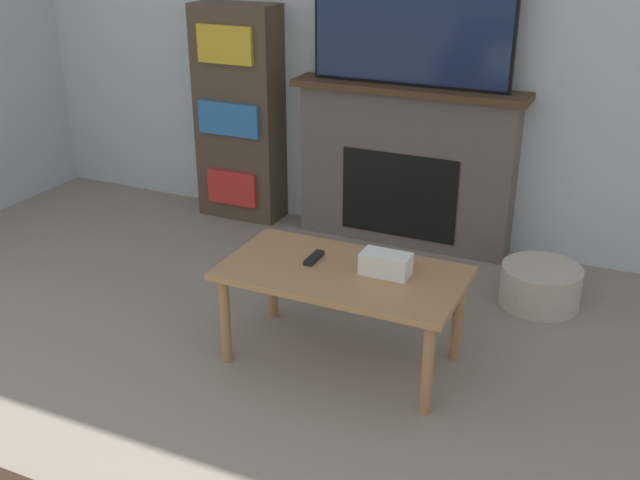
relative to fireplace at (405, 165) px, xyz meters
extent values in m
cube|color=silver|center=(0.18, 0.14, 0.84)|extent=(6.94, 0.06, 2.70)
cube|color=#605651|center=(0.00, 0.00, -0.02)|extent=(1.35, 0.22, 0.97)
cube|color=black|center=(0.00, -0.11, -0.16)|extent=(0.74, 0.01, 0.53)
cube|color=#4C331E|center=(0.00, -0.02, 0.48)|extent=(1.45, 0.28, 0.04)
cube|color=black|center=(0.00, -0.02, 0.86)|extent=(1.21, 0.03, 0.72)
cube|color=#19284C|center=(0.00, -0.03, 0.86)|extent=(1.18, 0.01, 0.68)
cube|color=#A87A4C|center=(0.20, -1.46, -0.06)|extent=(1.10, 0.59, 0.03)
cylinder|color=#A87A4C|center=(-0.29, -1.70, -0.29)|extent=(0.05, 0.05, 0.44)
cylinder|color=#A87A4C|center=(0.68, -1.70, -0.29)|extent=(0.05, 0.05, 0.44)
cylinder|color=#A87A4C|center=(-0.29, -1.22, -0.29)|extent=(0.05, 0.05, 0.44)
cylinder|color=#A87A4C|center=(0.68, -1.22, -0.29)|extent=(0.05, 0.05, 0.44)
cube|color=white|center=(0.39, -1.41, 0.01)|extent=(0.22, 0.12, 0.10)
cube|color=black|center=(0.03, -1.42, -0.03)|extent=(0.04, 0.15, 0.02)
cube|color=#4C3D2D|center=(-1.17, -0.02, 0.21)|extent=(0.57, 0.26, 1.43)
cube|color=red|center=(-1.17, -0.16, -0.27)|extent=(0.37, 0.03, 0.23)
cube|color=#2D70B7|center=(-1.17, -0.16, 0.21)|extent=(0.44, 0.03, 0.22)
cube|color=gold|center=(-1.17, -0.16, 0.68)|extent=(0.39, 0.03, 0.24)
cylinder|color=#BCB29E|center=(0.96, -0.51, -0.40)|extent=(0.43, 0.43, 0.22)
camera|label=1|loc=(1.37, -4.27, 1.45)|focal=42.00mm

